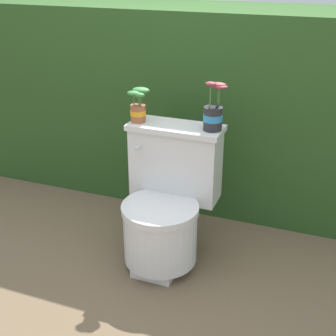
% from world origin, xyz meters
% --- Properties ---
extents(ground_plane, '(12.00, 12.00, 0.00)m').
position_xyz_m(ground_plane, '(0.00, 0.00, 0.00)').
color(ground_plane, brown).
extents(hedge_backdrop, '(3.35, 0.72, 1.31)m').
position_xyz_m(hedge_backdrop, '(0.00, 0.97, 0.65)').
color(hedge_backdrop, '#284C1E').
rests_on(hedge_backdrop, ground).
extents(toilet, '(0.52, 0.56, 0.76)m').
position_xyz_m(toilet, '(0.08, 0.08, 0.35)').
color(toilet, silver).
rests_on(toilet, ground).
extents(potted_plant_left, '(0.11, 0.10, 0.19)m').
position_xyz_m(potted_plant_left, '(-0.14, 0.21, 0.85)').
color(potted_plant_left, '#9E5638').
rests_on(potted_plant_left, toilet).
extents(potted_plant_midleft, '(0.11, 0.12, 0.26)m').
position_xyz_m(potted_plant_midleft, '(0.28, 0.23, 0.85)').
color(potted_plant_midleft, '#262628').
rests_on(potted_plant_midleft, toilet).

